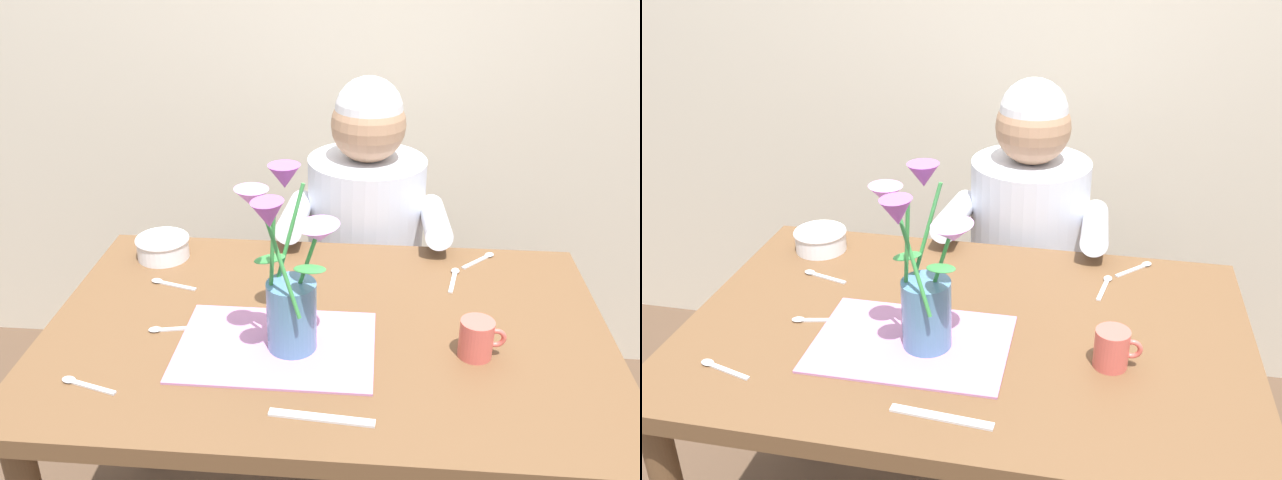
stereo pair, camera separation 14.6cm
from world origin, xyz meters
The scene contains 13 objects.
wood_panel_backdrop centered at (0.00, 1.05, 1.25)m, with size 4.00×0.10×2.50m, color beige.
dining_table centered at (0.00, 0.00, 0.64)m, with size 1.20×0.80×0.74m.
seated_person centered at (0.07, 0.62, 0.56)m, with size 0.45×0.47×1.14m.
striped_placemat centered at (-0.10, -0.09, 0.74)m, with size 0.40×0.28×0.01m, color #B275A3.
flower_vase centered at (-0.07, -0.09, 0.90)m, with size 0.21×0.24×0.37m.
ceramic_bowl centered at (-0.44, 0.28, 0.77)m, with size 0.14×0.14×0.06m.
dinner_knife centered at (0.01, -0.30, 0.74)m, with size 0.19×0.02×0.01m, color silver.
coffee_cup centered at (0.31, -0.08, 0.78)m, with size 0.09×0.07×0.08m.
spoon_0 centered at (-0.45, -0.24, 0.74)m, with size 0.12×0.05×0.01m.
spoon_1 centered at (0.37, 0.34, 0.74)m, with size 0.09×0.10×0.01m.
spoon_2 centered at (-0.34, -0.05, 0.74)m, with size 0.12×0.04×0.01m.
spoon_3 centered at (0.29, 0.24, 0.74)m, with size 0.04×0.12×0.01m.
spoon_4 centered at (-0.39, 0.15, 0.74)m, with size 0.12×0.05×0.01m.
Camera 2 is at (0.24, -1.23, 1.56)m, focal length 39.09 mm.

